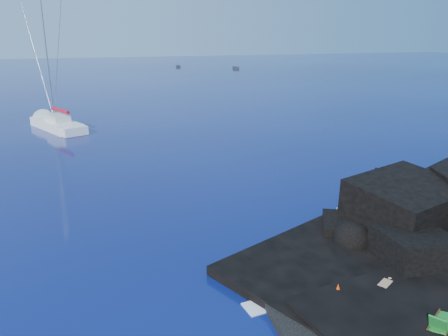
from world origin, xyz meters
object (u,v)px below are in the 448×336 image
at_px(deck_chair, 443,317).
at_px(distant_boat_a, 178,67).
at_px(marker_cone, 338,290).
at_px(sunbather, 385,285).
at_px(distant_boat_b, 236,69).
at_px(sailboat, 57,129).

relative_size(deck_chair, distant_boat_a, 0.39).
relative_size(deck_chair, marker_cone, 3.05).
bearing_deg(sunbather, marker_cone, 143.35).
bearing_deg(deck_chair, distant_boat_b, 42.25).
distance_m(sailboat, marker_cone, 40.38).
bearing_deg(distant_boat_b, distant_boat_a, 149.99).
bearing_deg(marker_cone, distant_boat_b, 70.64).
bearing_deg(distant_boat_a, deck_chair, -90.31).
bearing_deg(deck_chair, sunbather, 62.96).
relative_size(sailboat, distant_boat_a, 3.51).
bearing_deg(sunbather, deck_chair, -116.16).
relative_size(deck_chair, sunbather, 0.83).
xyz_separation_m(sailboat, distant_boat_a, (36.26, 89.42, 0.00)).
bearing_deg(marker_cone, deck_chair, -54.63).
bearing_deg(distant_boat_a, sailboat, -102.26).
distance_m(marker_cone, distant_boat_b, 121.76).
distance_m(deck_chair, distant_boat_b, 123.95).
bearing_deg(distant_boat_a, sunbather, -90.58).
distance_m(deck_chair, sunbather, 2.79).
height_order(sailboat, distant_boat_a, sailboat).
bearing_deg(sailboat, distant_boat_a, 45.04).
height_order(marker_cone, distant_boat_b, marker_cone).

